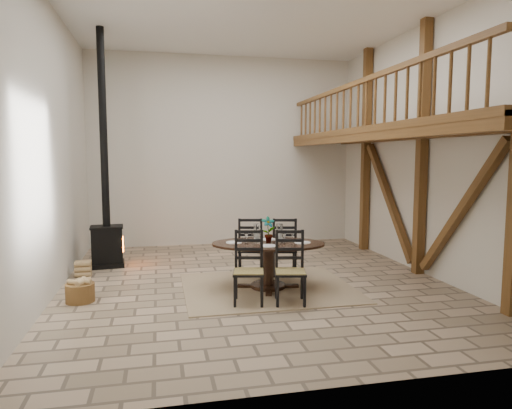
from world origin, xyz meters
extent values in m
plane|color=tan|center=(0.00, 0.00, 0.00)|extent=(8.00, 8.00, 0.00)
cube|color=beige|center=(0.00, 4.00, 2.50)|extent=(7.00, 0.02, 5.00)
cube|color=beige|center=(0.00, -4.00, 2.50)|extent=(7.00, 0.02, 5.00)
cube|color=beige|center=(-3.50, 0.00, 2.50)|extent=(0.02, 8.00, 5.00)
cube|color=beige|center=(3.50, 0.00, 2.50)|extent=(0.02, 8.00, 5.00)
cube|color=white|center=(0.00, 0.00, 5.00)|extent=(7.00, 8.00, 0.02)
cube|color=brown|center=(3.38, 0.00, 2.50)|extent=(0.18, 0.18, 5.00)
cube|color=brown|center=(3.38, 2.50, 2.50)|extent=(0.18, 0.18, 5.00)
cube|color=brown|center=(3.38, -1.25, 1.40)|extent=(0.14, 2.16, 2.54)
cube|color=brown|center=(3.38, 1.25, 1.40)|extent=(0.14, 2.16, 2.54)
cube|color=brown|center=(3.38, 0.00, 2.80)|extent=(0.20, 7.80, 0.20)
cube|color=brown|center=(2.70, 0.00, 2.85)|extent=(1.60, 7.80, 0.12)
cube|color=brown|center=(2.00, 0.00, 2.75)|extent=(0.18, 7.80, 0.22)
cube|color=brown|center=(2.00, 0.00, 3.75)|extent=(0.09, 7.60, 0.09)
cube|color=brown|center=(2.00, 0.00, 3.33)|extent=(0.06, 7.60, 0.86)
cube|color=#9E8265|center=(0.16, -0.41, 0.01)|extent=(3.00, 2.50, 0.02)
ellipsoid|color=black|center=(0.16, -0.41, 0.81)|extent=(2.23, 1.62, 0.04)
cylinder|color=black|center=(0.16, -0.41, 0.40)|extent=(0.20, 0.20, 0.75)
cylinder|color=black|center=(0.16, -0.41, 0.05)|extent=(0.62, 0.62, 0.06)
cube|color=#A8924D|center=(-0.36, -1.20, 0.53)|extent=(0.58, 0.56, 0.04)
cube|color=black|center=(-0.36, -1.20, 0.25)|extent=(0.55, 0.55, 0.51)
cube|color=black|center=(-0.31, -1.00, 0.84)|extent=(0.42, 0.13, 0.66)
cube|color=#A8924D|center=(0.29, -1.34, 0.53)|extent=(0.58, 0.56, 0.04)
cube|color=black|center=(0.29, -1.34, 0.25)|extent=(0.55, 0.55, 0.51)
cube|color=black|center=(0.34, -1.14, 0.84)|extent=(0.42, 0.13, 0.66)
cube|color=#A8924D|center=(0.02, 0.53, 0.53)|extent=(0.58, 0.56, 0.04)
cube|color=black|center=(0.02, 0.53, 0.25)|extent=(0.55, 0.55, 0.51)
cube|color=black|center=(-0.02, 0.32, 0.84)|extent=(0.42, 0.13, 0.66)
cube|color=#A8924D|center=(0.67, 0.39, 0.53)|extent=(0.58, 0.56, 0.04)
cube|color=black|center=(0.67, 0.39, 0.25)|extent=(0.55, 0.55, 0.51)
cube|color=black|center=(0.63, 0.18, 0.84)|extent=(0.42, 0.13, 0.66)
cube|color=white|center=(0.16, -0.41, 0.84)|extent=(1.68, 1.09, 0.01)
cube|color=white|center=(0.16, -0.41, 0.92)|extent=(1.04, 0.54, 0.18)
cylinder|color=white|center=(-0.04, -0.36, 1.00)|extent=(0.12, 0.12, 0.34)
cylinder|color=white|center=(0.35, -0.45, 1.00)|extent=(0.12, 0.12, 0.34)
cylinder|color=silver|center=(-0.04, -0.36, 0.91)|extent=(0.06, 0.06, 0.16)
cylinder|color=silver|center=(0.35, -0.45, 0.91)|extent=(0.06, 0.06, 0.16)
imported|color=#4C723F|center=(0.17, -0.35, 1.06)|extent=(0.27, 0.21, 0.47)
cube|color=black|center=(-2.84, 1.90, 0.05)|extent=(0.72, 0.58, 0.11)
cube|color=black|center=(-2.84, 1.90, 0.47)|extent=(0.67, 0.52, 0.74)
cube|color=#FF590C|center=(-2.51, 1.93, 0.47)|extent=(0.04, 0.29, 0.29)
cube|color=black|center=(-2.84, 1.90, 0.86)|extent=(0.71, 0.57, 0.04)
cylinder|color=black|center=(-2.84, 1.90, 2.94)|extent=(0.16, 0.16, 4.12)
cylinder|color=brown|center=(-3.02, -0.51, 0.15)|extent=(0.46, 0.46, 0.30)
cube|color=tan|center=(-3.02, -0.51, 0.34)|extent=(0.25, 0.25, 0.09)
cube|color=tan|center=(-3.22, 1.13, 0.16)|extent=(0.31, 0.21, 0.31)
camera|label=1|loc=(-1.73, -8.18, 2.36)|focal=32.00mm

